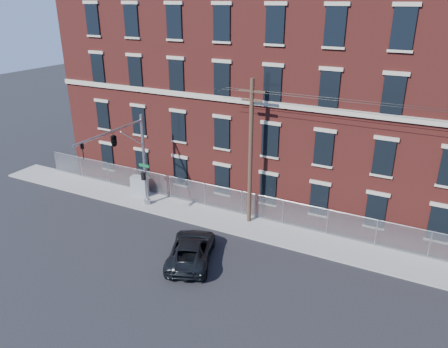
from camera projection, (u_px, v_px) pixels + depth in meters
The scene contains 8 objects.
ground at pixel (183, 254), 26.62m from camera, with size 140.00×140.00×0.00m, color black.
sidewalk at pixel (397, 263), 25.64m from camera, with size 65.00×3.00×0.12m, color gray.
mill_building at pixel (431, 100), 29.90m from camera, with size 55.30×14.32×16.30m.
chain_link_fence at pixel (402, 238), 26.33m from camera, with size 59.06×0.06×1.85m.
traffic_signal_mast at pixel (122, 147), 28.90m from camera, with size 0.90×6.75×7.00m.
utility_pole_near at pixel (251, 151), 28.35m from camera, with size 1.80×0.28×10.00m.
pickup_truck at pixel (191, 249), 25.75m from camera, with size 2.43×5.26×1.46m, color black.
utility_cabinet at pixel (140, 186), 33.93m from camera, with size 1.29×0.65×1.61m, color gray.
Camera 1 is at (12.69, -19.03, 14.73)m, focal length 34.39 mm.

